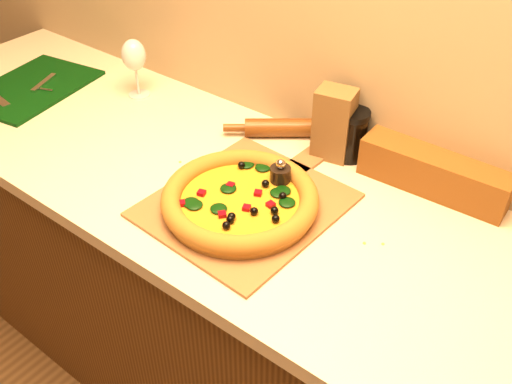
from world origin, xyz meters
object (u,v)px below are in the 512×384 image
wine_glass (134,57)px  dark_jar (351,134)px  pepper_grinder (280,179)px  pizza_peel (250,201)px  pizza (240,200)px  rolling_pin (292,128)px  cutting_board (30,87)px

wine_glass → dark_jar: wine_glass is taller
pepper_grinder → dark_jar: bearing=76.4°
pizza_peel → pizza: (-0.00, -0.04, 0.03)m
rolling_pin → pizza: bearing=-75.0°
cutting_board → dark_jar: (1.01, 0.29, 0.06)m
pizza → wine_glass: bearing=157.9°
wine_glass → dark_jar: bearing=8.5°
pizza → dark_jar: 0.37m
pizza_peel → wine_glass: size_ratio=3.28×
pizza → cutting_board: pizza is taller
pepper_grinder → pizza_peel: bearing=-111.5°
pizza_peel → rolling_pin: bearing=110.1°
pizza_peel → pizza: bearing=-88.2°
pizza_peel → rolling_pin: rolling_pin is taller
pizza_peel → pepper_grinder: pepper_grinder is taller
pepper_grinder → rolling_pin: 0.26m
cutting_board → dark_jar: bearing=6.6°
pizza → pepper_grinder: (0.03, 0.12, 0.01)m
pepper_grinder → dark_jar: (0.06, 0.24, 0.03)m
wine_glass → pizza: bearing=-22.1°
rolling_pin → dark_jar: (0.18, 0.01, 0.04)m
pepper_grinder → wine_glass: (-0.64, 0.13, 0.09)m
rolling_pin → wine_glass: 0.54m
pizza_peel → cutting_board: size_ratio=1.39×
rolling_pin → cutting_board: bearing=-160.9°
pepper_grinder → wine_glass: 0.66m
wine_glass → cutting_board: bearing=-148.6°
dark_jar → pizza_peel: bearing=-105.6°
pizza → rolling_pin: pizza is taller
pizza → pepper_grinder: 0.12m
pizza → wine_glass: 0.67m
pizza_peel → pizza: 0.05m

